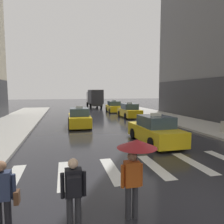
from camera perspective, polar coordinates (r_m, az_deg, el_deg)
The scene contains 10 objects.
ground_plane at distance 6.61m, azimuth 23.57°, elevation -22.46°, with size 160.00×160.00×0.00m, color #26262B.
crosswalk_markings at distance 8.96m, azimuth 11.64°, elevation -14.42°, with size 11.30×2.80×0.01m.
taxi_lead at distance 12.71m, azimuth 11.73°, elevation -5.05°, with size 2.03×4.59×1.80m.
taxi_second at distance 18.43m, azimuth -9.00°, elevation -1.68°, with size 2.00×4.57×1.80m.
taxi_third at distance 24.74m, azimuth 4.77°, elevation 0.24°, with size 1.94×4.54×1.80m.
taxi_fourth at distance 30.96m, azimuth 0.51°, elevation 1.35°, with size 2.07×4.61×1.80m.
box_truck at distance 39.89m, azimuth -4.82°, elevation 3.93°, with size 2.36×7.57×3.35m.
pedestrian_with_umbrella at distance 5.05m, azimuth 6.37°, elevation -12.25°, with size 0.96×0.96×1.94m.
pedestrian_with_backpack at distance 4.80m, azimuth -10.51°, elevation -20.30°, with size 0.55×0.43×1.65m.
pedestrian_with_handbag at distance 5.17m, azimuth -27.81°, elevation -19.39°, with size 0.60×0.24×1.65m.
Camera 1 is at (-3.60, -4.61, 3.07)m, focal length 33.24 mm.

